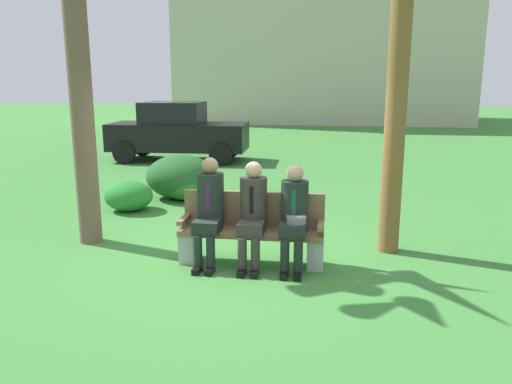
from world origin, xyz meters
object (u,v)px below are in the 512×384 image
parked_car_near (178,132)px  seated_man_left (209,206)px  seated_man_right (294,212)px  shrub_far_lawn (186,184)px  seated_man_middle (252,209)px  shrub_mid_lawn (129,196)px  shrub_near_bench (181,177)px  building_backdrop (324,3)px  park_bench (252,231)px

parked_car_near → seated_man_left: bearing=-70.3°
seated_man_right → shrub_far_lawn: bearing=124.9°
seated_man_middle → shrub_mid_lawn: size_ratio=1.52×
seated_man_middle → seated_man_right: size_ratio=1.02×
seated_man_middle → seated_man_right: bearing=-1.0°
seated_man_left → seated_man_middle: (0.55, -0.00, -0.02)m
shrub_near_bench → building_backdrop: 21.32m
shrub_near_bench → shrub_mid_lawn: shrub_near_bench is taller
shrub_near_bench → parked_car_near: (-1.46, 4.58, 0.41)m
shrub_near_bench → shrub_mid_lawn: 1.29m
seated_man_middle → shrub_mid_lawn: 3.58m
seated_man_middle → parked_car_near: (-3.44, 8.08, 0.10)m
shrub_far_lawn → building_backdrop: (2.11, 20.47, 6.14)m
seated_man_left → shrub_near_bench: bearing=112.3°
seated_man_middle → shrub_far_lawn: 3.84m
seated_man_left → seated_man_middle: size_ratio=1.03×
park_bench → seated_man_left: bearing=-167.2°
seated_man_right → building_backdrop: building_backdrop is taller
park_bench → building_backdrop: 24.45m
parked_car_near → building_backdrop: bearing=76.7°
park_bench → seated_man_right: size_ratio=1.42×
shrub_near_bench → shrub_far_lawn: bearing=-43.8°
shrub_mid_lawn → shrub_near_bench: bearing=59.8°
seated_man_right → parked_car_near: 9.00m
seated_man_left → building_backdrop: size_ratio=0.08×
shrub_mid_lawn → seated_man_middle: bearing=-42.4°
seated_man_right → shrub_mid_lawn: seated_man_right is taller
seated_man_middle → shrub_mid_lawn: seated_man_middle is taller
seated_man_left → seated_man_middle: seated_man_left is taller
seated_man_left → building_backdrop: bearing=88.0°
park_bench → seated_man_middle: 0.34m
park_bench → parked_car_near: size_ratio=0.46×
shrub_far_lawn → building_backdrop: building_backdrop is taller
park_bench → building_backdrop: building_backdrop is taller
shrub_mid_lawn → shrub_far_lawn: size_ratio=0.89×
seated_man_left → shrub_far_lawn: (-1.28, 3.34, -0.45)m
seated_man_middle → seated_man_left: bearing=179.6°
shrub_mid_lawn → building_backdrop: building_backdrop is taller
seated_man_left → shrub_mid_lawn: bearing=130.9°
parked_car_near → seated_man_right: bearing=-63.9°
seated_man_left → building_backdrop: building_backdrop is taller
shrub_mid_lawn → building_backdrop: size_ratio=0.05×
seated_man_left → shrub_far_lawn: 3.61m
seated_man_middle → building_backdrop: building_backdrop is taller
park_bench → building_backdrop: (0.31, 23.70, 6.03)m
seated_man_right → shrub_near_bench: 4.31m
shrub_mid_lawn → parked_car_near: (-0.82, 5.68, 0.57)m
seated_man_right → shrub_mid_lawn: bearing=142.6°
seated_man_left → shrub_mid_lawn: (-2.07, 2.39, -0.49)m
seated_man_middle → parked_car_near: size_ratio=0.33×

